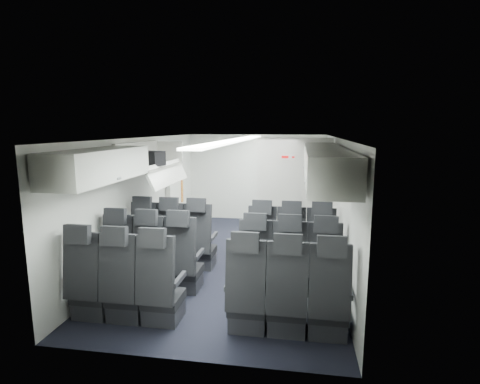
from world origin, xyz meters
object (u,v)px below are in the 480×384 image
(seat_row_front, at_px, (231,247))
(carry_on_bag, at_px, (151,158))
(galley_unit, at_px, (294,185))
(boarding_door, at_px, (175,190))
(seat_row_mid, at_px, (219,267))
(flight_attendant, at_px, (268,198))
(seat_row_rear, at_px, (203,295))

(seat_row_front, height_order, carry_on_bag, carry_on_bag)
(galley_unit, distance_m, carry_on_bag, 4.00)
(boarding_door, bearing_deg, seat_row_mid, -61.23)
(flight_attendant, height_order, carry_on_bag, carry_on_bag)
(boarding_door, relative_size, flight_attendant, 1.14)
(seat_row_rear, relative_size, flight_attendant, 2.03)
(flight_attendant, bearing_deg, seat_row_rear, 177.59)
(seat_row_mid, xyz_separation_m, seat_row_rear, (0.00, -0.90, 0.00))
(seat_row_front, xyz_separation_m, seat_row_rear, (0.00, -1.80, 0.00))
(galley_unit, xyz_separation_m, carry_on_bag, (-2.31, -3.14, 0.87))
(seat_row_rear, bearing_deg, seat_row_front, 90.00)
(boarding_door, xyz_separation_m, flight_attendant, (2.05, 0.10, -0.14))
(seat_row_rear, distance_m, flight_attendant, 4.03)
(seat_row_mid, relative_size, seat_row_rear, 1.00)
(seat_row_rear, relative_size, carry_on_bag, 8.41)
(seat_row_front, distance_m, flight_attendant, 2.27)
(seat_row_front, distance_m, boarding_door, 2.71)
(seat_row_front, height_order, galley_unit, galley_unit)
(galley_unit, relative_size, flight_attendant, 1.16)
(galley_unit, height_order, carry_on_bag, carry_on_bag)
(boarding_door, bearing_deg, flight_attendant, 2.91)
(seat_row_front, height_order, flight_attendant, flight_attendant)
(seat_row_rear, height_order, carry_on_bag, carry_on_bag)
(seat_row_mid, bearing_deg, galley_unit, 77.12)
(boarding_door, distance_m, flight_attendant, 2.05)
(seat_row_rear, height_order, flight_attendant, flight_attendant)
(galley_unit, bearing_deg, seat_row_front, -106.28)
(seat_row_rear, distance_m, galley_unit, 5.17)
(seat_row_front, bearing_deg, boarding_door, 128.16)
(galley_unit, xyz_separation_m, flight_attendant, (-0.54, -1.06, -0.13))
(seat_row_front, distance_m, seat_row_rear, 1.80)
(seat_row_front, distance_m, carry_on_bag, 1.97)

